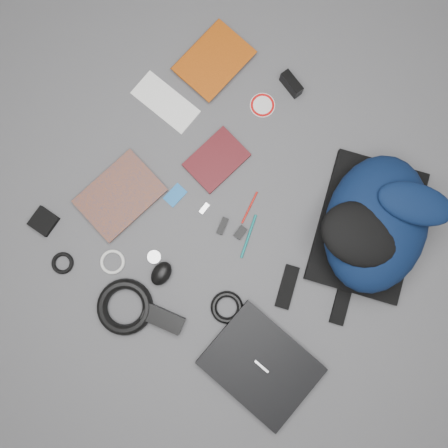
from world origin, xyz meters
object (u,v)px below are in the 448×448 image
Objects in this scene: compact_camera at (291,84)px; comic_book at (101,175)px; backpack at (376,223)px; power_brick at (163,319)px; textbook_red at (194,44)px; pouch at (44,221)px; dvd_case at (217,160)px; laptop at (261,365)px; mouse at (161,274)px.

comic_book is at bearing -101.07° from compact_camera.
power_brick is at bearing -139.44° from backpack.
backpack is 0.93m from comic_book.
textbook_red is at bearing -151.15° from compact_camera.
pouch is (-0.52, 0.00, -0.01)m from power_brick.
compact_camera reaches higher than comic_book.
dvd_case is at bearing -81.37° from compact_camera.
comic_book is 3.46× the size of pouch.
dvd_case is 0.56m from power_brick.
textbook_red is 0.81m from pouch.
laptop is 1.26× the size of comic_book.
dvd_case is (0.28, 0.29, -0.00)m from comic_book.
laptop is at bearing -2.39° from comic_book.
backpack is 1.86× the size of comic_book.
pouch is at bearing -164.52° from backpack.
dvd_case is (0.32, -0.28, -0.01)m from textbook_red.
backpack is at bearing 21.95° from dvd_case.
power_brick is 0.52m from pouch.
laptop is at bearing -35.97° from textbook_red.
pouch is (-0.37, -0.90, -0.01)m from compact_camera.
comic_book is 1.96× the size of power_brick.
laptop reaches higher than dvd_case.
backpack is at bearing 45.39° from mouse.
mouse is (0.06, -0.79, -0.00)m from compact_camera.
mouse is (-0.44, -0.55, -0.08)m from backpack.
pouch is (-0.01, -0.81, -0.00)m from textbook_red.
laptop is 1.13m from textbook_red.
backpack is 0.88m from textbook_red.
mouse is 0.15m from power_brick.
dvd_case is at bearing 97.28° from mouse.
backpack reaches higher than comic_book.
laptop is 1.72× the size of dvd_case.
comic_book is 0.25m from pouch.
laptop is 0.96m from compact_camera.
power_brick is at bearing -0.01° from pouch.
mouse is at bearing -10.57° from comic_book.
power_brick is (0.51, -0.81, 0.00)m from textbook_red.
backpack reaches higher than dvd_case.
comic_book is at bearing 171.20° from laptop.
compact_camera is 0.65× the size of power_brick.
textbook_red is 0.42m from dvd_case.
mouse is (0.37, -0.13, 0.01)m from comic_book.
mouse reaches higher than dvd_case.
laptop reaches higher than pouch.
backpack is at bearing 37.32° from pouch.
backpack is at bearing -10.09° from compact_camera.
mouse is 0.62× the size of power_brick.
compact_camera is at bearing 133.20° from backpack.
backpack is at bearing 92.30° from laptop.
pouch is at bearing -97.50° from compact_camera.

